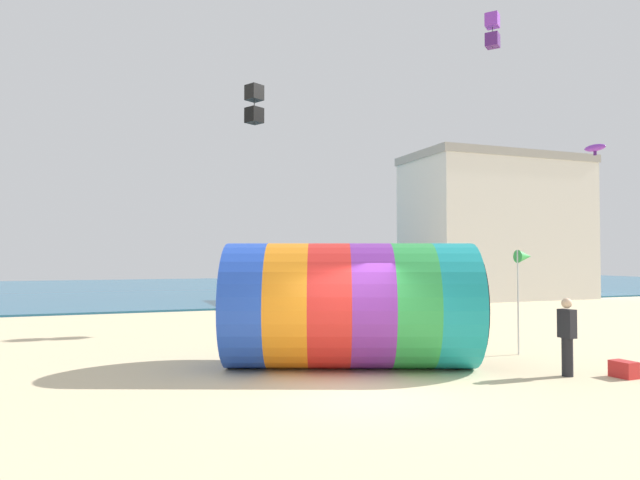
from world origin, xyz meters
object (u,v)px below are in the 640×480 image
at_px(kite_handler, 567,336).
at_px(kite_black_box, 254,104).
at_px(giant_inflatable_tube, 350,305).
at_px(beach_flag, 524,261).
at_px(kite_purple_parafoil, 595,148).
at_px(kite_purple_box, 492,31).
at_px(cooler_box, 624,369).

xyz_separation_m(kite_handler, kite_black_box, (-5.06, 8.21, 6.77)).
bearing_deg(kite_black_box, giant_inflatable_tube, -80.07).
relative_size(giant_inflatable_tube, beach_flag, 2.30).
relative_size(kite_purple_parafoil, kite_black_box, 0.60).
relative_size(kite_purple_parafoil, kite_purple_box, 0.53).
relative_size(kite_handler, kite_black_box, 1.29).
distance_m(giant_inflatable_tube, kite_purple_parafoil, 11.27).
distance_m(kite_purple_box, beach_flag, 12.77).
relative_size(giant_inflatable_tube, cooler_box, 12.53).
distance_m(beach_flag, cooler_box, 3.96).
xyz_separation_m(giant_inflatable_tube, kite_black_box, (-0.98, 5.60, 6.17)).
height_order(giant_inflatable_tube, beach_flag, giant_inflatable_tube).
relative_size(kite_black_box, beach_flag, 0.47).
bearing_deg(kite_purple_parafoil, cooler_box, -132.51).
xyz_separation_m(giant_inflatable_tube, beach_flag, (5.17, 0.05, 1.03)).
relative_size(kite_handler, kite_purple_box, 1.14).
bearing_deg(giant_inflatable_tube, beach_flag, 0.51).
distance_m(giant_inflatable_tube, kite_handler, 4.88).
distance_m(kite_purple_parafoil, kite_purple_box, 7.69).
height_order(kite_handler, cooler_box, kite_handler).
bearing_deg(kite_purple_parafoil, kite_handler, -141.17).
height_order(giant_inflatable_tube, kite_black_box, kite_black_box).
bearing_deg(kite_black_box, kite_purple_box, 7.99).
height_order(kite_purple_box, beach_flag, kite_purple_box).
bearing_deg(kite_handler, giant_inflatable_tube, 147.37).
xyz_separation_m(kite_handler, cooler_box, (1.05, -0.54, -0.70)).
distance_m(kite_purple_parafoil, kite_black_box, 11.55).
height_order(beach_flag, cooler_box, beach_flag).
bearing_deg(cooler_box, beach_flag, 89.27).
bearing_deg(giant_inflatable_tube, cooler_box, -31.58).
distance_m(kite_purple_parafoil, beach_flag, 6.46).
height_order(kite_purple_parafoil, kite_black_box, kite_black_box).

